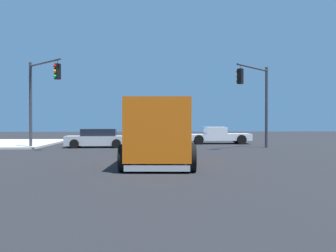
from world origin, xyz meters
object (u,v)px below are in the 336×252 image
(sedan_silver, at_px, (97,138))
(traffic_light_secondary, at_px, (258,94))
(pickup_white, at_px, (218,135))
(delivery_truck, at_px, (160,130))
(traffic_light_primary, at_px, (39,90))

(sedan_silver, bearing_deg, traffic_light_secondary, -99.76)
(pickup_white, bearing_deg, sedan_silver, 112.13)
(pickup_white, bearing_deg, delivery_truck, 158.93)
(delivery_truck, xyz_separation_m, traffic_light_primary, (8.05, 7.65, 2.48))
(delivery_truck, height_order, traffic_light_secondary, traffic_light_secondary)
(traffic_light_secondary, relative_size, sedan_silver, 1.30)
(traffic_light_secondary, bearing_deg, pickup_white, 15.87)
(delivery_truck, xyz_separation_m, traffic_light_secondary, (7.85, -6.82, 2.28))
(delivery_truck, relative_size, sedan_silver, 1.88)
(pickup_white, distance_m, sedan_silver, 10.06)
(delivery_truck, bearing_deg, sedan_silver, 22.91)
(delivery_truck, height_order, traffic_light_primary, traffic_light_primary)
(traffic_light_primary, distance_m, traffic_light_secondary, 14.47)
(delivery_truck, xyz_separation_m, sedan_silver, (9.73, 4.11, -0.79))
(traffic_light_primary, relative_size, pickup_white, 1.09)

